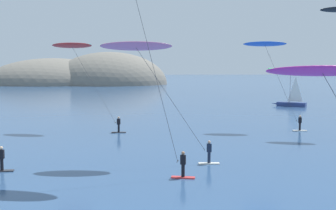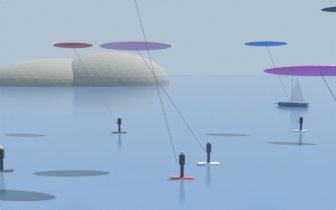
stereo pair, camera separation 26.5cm
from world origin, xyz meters
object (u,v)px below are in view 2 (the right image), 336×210
at_px(sailboat_near, 292,103).
at_px(kitesurfer_red, 77,52).
at_px(kitesurfer_pink, 141,54).
at_px(kitesurfer_magenta, 328,84).
at_px(kitesurfer_blue, 269,51).

height_order(sailboat_near, kitesurfer_red, kitesurfer_red).
distance_m(kitesurfer_pink, kitesurfer_magenta, 14.27).
bearing_deg(kitesurfer_blue, sailboat_near, 64.07).
distance_m(kitesurfer_pink, kitesurfer_blue, 20.08).
xyz_separation_m(sailboat_near, kitesurfer_pink, (-26.42, -40.33, 7.19)).
relative_size(kitesurfer_magenta, kitesurfer_red, 0.75).
distance_m(kitesurfer_pink, kitesurfer_red, 17.11).
bearing_deg(kitesurfer_blue, kitesurfer_magenta, -102.26).
relative_size(sailboat_near, kitesurfer_red, 0.60).
bearing_deg(kitesurfer_pink, kitesurfer_blue, 46.29).
distance_m(kitesurfer_blue, kitesurfer_red, 20.50).
distance_m(sailboat_near, kitesurfer_red, 41.86).
xyz_separation_m(sailboat_near, kitesurfer_magenta, (-18.22, -51.89, 5.58)).
relative_size(kitesurfer_pink, kitesurfer_red, 0.92).
distance_m(kitesurfer_blue, kitesurfer_magenta, 26.78).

